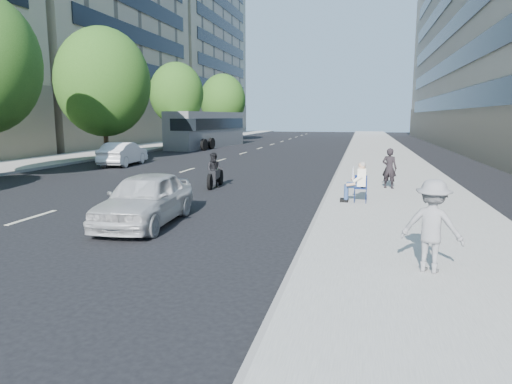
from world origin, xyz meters
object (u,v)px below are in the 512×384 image
(jogger, at_px, (432,226))
(white_sedan_mid, at_px, (123,154))
(bus, at_px, (207,130))
(motorcycle, at_px, (215,172))
(white_sedan_near, at_px, (145,199))
(seated_protester, at_px, (357,180))
(pedestrian_woman, at_px, (389,168))

(jogger, xyz_separation_m, white_sedan_mid, (-14.99, 16.30, -0.29))
(bus, bearing_deg, jogger, -57.99)
(white_sedan_mid, xyz_separation_m, motorcycle, (7.97, -7.00, -0.05))
(jogger, bearing_deg, motorcycle, -35.26)
(white_sedan_near, relative_size, bus, 0.33)
(white_sedan_mid, xyz_separation_m, bus, (-0.55, 16.83, 0.95))
(jogger, xyz_separation_m, motorcycle, (-7.01, 9.30, -0.33))
(jogger, xyz_separation_m, white_sedan_near, (-6.81, 2.75, -0.28))
(seated_protester, height_order, white_sedan_mid, seated_protester)
(white_sedan_mid, bearing_deg, motorcycle, 133.46)
(white_sedan_near, height_order, bus, bus)
(jogger, distance_m, white_sedan_mid, 22.14)
(white_sedan_near, xyz_separation_m, motorcycle, (-0.20, 6.55, -0.06))
(jogger, distance_m, bus, 36.60)
(seated_protester, distance_m, pedestrian_woman, 3.40)
(jogger, xyz_separation_m, bus, (-15.54, 33.13, 0.67))
(seated_protester, height_order, bus, bus)
(white_sedan_mid, relative_size, bus, 0.34)
(motorcycle, bearing_deg, white_sedan_mid, 131.93)
(pedestrian_woman, bearing_deg, bus, -35.66)
(white_sedan_near, distance_m, bus, 31.62)
(seated_protester, height_order, pedestrian_woman, pedestrian_woman)
(seated_protester, bearing_deg, white_sedan_mid, 144.28)
(jogger, relative_size, bus, 0.13)
(seated_protester, height_order, white_sedan_near, seated_protester)
(jogger, height_order, white_sedan_mid, jogger)
(seated_protester, bearing_deg, motorcycle, 153.65)
(motorcycle, distance_m, bus, 25.33)
(motorcycle, xyz_separation_m, bus, (-8.52, 23.83, 1.00))
(jogger, distance_m, motorcycle, 11.65)
(jogger, bearing_deg, pedestrian_woman, -71.19)
(jogger, distance_m, white_sedan_near, 7.35)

